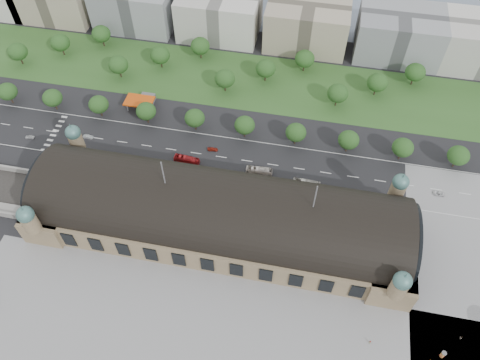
% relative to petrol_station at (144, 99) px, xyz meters
% --- Properties ---
extents(ground, '(900.00, 900.00, 0.00)m').
position_rel_petrol_station_xyz_m(ground, '(53.91, -65.28, -2.95)').
color(ground, black).
rests_on(ground, ground).
extents(station, '(150.00, 48.40, 44.30)m').
position_rel_petrol_station_xyz_m(station, '(53.91, -65.28, 7.33)').
color(station, '#8A7455').
rests_on(station, ground).
extents(plaza_south, '(190.00, 48.00, 0.12)m').
position_rel_petrol_station_xyz_m(plaza_south, '(63.91, -109.28, -2.95)').
color(plaza_south, gray).
rests_on(plaza_south, ground).
extents(road_slab, '(260.00, 26.00, 0.10)m').
position_rel_petrol_station_xyz_m(road_slab, '(33.91, -27.28, -2.95)').
color(road_slab, black).
rests_on(road_slab, ground).
extents(grass_belt, '(300.00, 45.00, 0.10)m').
position_rel_petrol_station_xyz_m(grass_belt, '(38.91, 27.72, -2.95)').
color(grass_belt, '#2D5421').
rests_on(grass_belt, ground).
extents(petrol_station, '(14.00, 13.00, 5.05)m').
position_rel_petrol_station_xyz_m(petrol_station, '(0.00, 0.00, 0.00)').
color(petrol_station, '#C8460B').
rests_on(petrol_station, ground).
extents(office_2, '(45.00, 32.00, 24.00)m').
position_rel_petrol_station_xyz_m(office_2, '(-26.09, 67.72, 9.05)').
color(office_2, gray).
rests_on(office_2, ground).
extents(office_3, '(45.00, 32.00, 24.00)m').
position_rel_petrol_station_xyz_m(office_3, '(23.91, 67.72, 9.05)').
color(office_3, silver).
rests_on(office_3, ground).
extents(office_4, '(45.00, 32.00, 24.00)m').
position_rel_petrol_station_xyz_m(office_4, '(73.91, 67.72, 9.05)').
color(office_4, tan).
rests_on(office_4, ground).
extents(office_5, '(45.00, 32.00, 24.00)m').
position_rel_petrol_station_xyz_m(office_5, '(123.91, 67.72, 9.05)').
color(office_5, gray).
rests_on(office_5, ground).
extents(tree_row_0, '(9.60, 9.60, 11.52)m').
position_rel_petrol_station_xyz_m(tree_row_0, '(-66.09, -12.28, 4.48)').
color(tree_row_0, '#2D2116').
rests_on(tree_row_0, ground).
extents(tree_row_1, '(9.60, 9.60, 11.52)m').
position_rel_petrol_station_xyz_m(tree_row_1, '(-42.09, -12.28, 4.48)').
color(tree_row_1, '#2D2116').
rests_on(tree_row_1, ground).
extents(tree_row_2, '(9.60, 9.60, 11.52)m').
position_rel_petrol_station_xyz_m(tree_row_2, '(-18.09, -12.28, 4.48)').
color(tree_row_2, '#2D2116').
rests_on(tree_row_2, ground).
extents(tree_row_3, '(9.60, 9.60, 11.52)m').
position_rel_petrol_station_xyz_m(tree_row_3, '(5.91, -12.28, 4.48)').
color(tree_row_3, '#2D2116').
rests_on(tree_row_3, ground).
extents(tree_row_4, '(9.60, 9.60, 11.52)m').
position_rel_petrol_station_xyz_m(tree_row_4, '(29.91, -12.28, 4.48)').
color(tree_row_4, '#2D2116').
rests_on(tree_row_4, ground).
extents(tree_row_5, '(9.60, 9.60, 11.52)m').
position_rel_petrol_station_xyz_m(tree_row_5, '(53.91, -12.28, 4.48)').
color(tree_row_5, '#2D2116').
rests_on(tree_row_5, ground).
extents(tree_row_6, '(9.60, 9.60, 11.52)m').
position_rel_petrol_station_xyz_m(tree_row_6, '(77.91, -12.28, 4.48)').
color(tree_row_6, '#2D2116').
rests_on(tree_row_6, ground).
extents(tree_row_7, '(9.60, 9.60, 11.52)m').
position_rel_petrol_station_xyz_m(tree_row_7, '(101.91, -12.28, 4.48)').
color(tree_row_7, '#2D2116').
rests_on(tree_row_7, ground).
extents(tree_row_8, '(9.60, 9.60, 11.52)m').
position_rel_petrol_station_xyz_m(tree_row_8, '(125.91, -12.28, 4.48)').
color(tree_row_8, '#2D2116').
rests_on(tree_row_8, ground).
extents(tree_row_9, '(9.60, 9.60, 11.52)m').
position_rel_petrol_station_xyz_m(tree_row_9, '(149.91, -12.28, 4.48)').
color(tree_row_9, '#2D2116').
rests_on(tree_row_9, ground).
extents(tree_belt_0, '(10.40, 10.40, 12.48)m').
position_rel_petrol_station_xyz_m(tree_belt_0, '(-76.09, 17.72, 5.10)').
color(tree_belt_0, '#2D2116').
rests_on(tree_belt_0, ground).
extents(tree_belt_1, '(10.40, 10.40, 12.48)m').
position_rel_petrol_station_xyz_m(tree_belt_1, '(-57.09, 29.72, 5.10)').
color(tree_belt_1, '#2D2116').
rests_on(tree_belt_1, ground).
extents(tree_belt_2, '(10.40, 10.40, 12.48)m').
position_rel_petrol_station_xyz_m(tree_belt_2, '(-38.09, 41.72, 5.10)').
color(tree_belt_2, '#2D2116').
rests_on(tree_belt_2, ground).
extents(tree_belt_3, '(10.40, 10.40, 12.48)m').
position_rel_petrol_station_xyz_m(tree_belt_3, '(-19.09, 17.72, 5.10)').
color(tree_belt_3, '#2D2116').
rests_on(tree_belt_3, ground).
extents(tree_belt_4, '(10.40, 10.40, 12.48)m').
position_rel_petrol_station_xyz_m(tree_belt_4, '(-0.09, 29.72, 5.10)').
color(tree_belt_4, '#2D2116').
rests_on(tree_belt_4, ground).
extents(tree_belt_5, '(10.40, 10.40, 12.48)m').
position_rel_petrol_station_xyz_m(tree_belt_5, '(18.91, 41.72, 5.10)').
color(tree_belt_5, '#2D2116').
rests_on(tree_belt_5, ground).
extents(tree_belt_6, '(10.40, 10.40, 12.48)m').
position_rel_petrol_station_xyz_m(tree_belt_6, '(37.91, 17.72, 5.10)').
color(tree_belt_6, '#2D2116').
rests_on(tree_belt_6, ground).
extents(tree_belt_7, '(10.40, 10.40, 12.48)m').
position_rel_petrol_station_xyz_m(tree_belt_7, '(56.91, 29.72, 5.10)').
color(tree_belt_7, '#2D2116').
rests_on(tree_belt_7, ground).
extents(tree_belt_8, '(10.40, 10.40, 12.48)m').
position_rel_petrol_station_xyz_m(tree_belt_8, '(75.91, 41.72, 5.10)').
color(tree_belt_8, '#2D2116').
rests_on(tree_belt_8, ground).
extents(tree_belt_9, '(10.40, 10.40, 12.48)m').
position_rel_petrol_station_xyz_m(tree_belt_9, '(94.91, 17.72, 5.10)').
color(tree_belt_9, '#2D2116').
rests_on(tree_belt_9, ground).
extents(tree_belt_10, '(10.40, 10.40, 12.48)m').
position_rel_petrol_station_xyz_m(tree_belt_10, '(113.91, 29.72, 5.10)').
color(tree_belt_10, '#2D2116').
rests_on(tree_belt_10, ground).
extents(tree_belt_11, '(10.40, 10.40, 12.48)m').
position_rel_petrol_station_xyz_m(tree_belt_11, '(132.91, 41.72, 5.10)').
color(tree_belt_11, '#2D2116').
rests_on(tree_belt_11, ground).
extents(traffic_car_0, '(4.37, 2.22, 1.43)m').
position_rel_petrol_station_xyz_m(traffic_car_0, '(-46.06, -33.31, -2.24)').
color(traffic_car_0, '#BDBEC0').
rests_on(traffic_car_0, ground).
extents(traffic_car_1, '(4.74, 1.71, 1.55)m').
position_rel_petrol_station_xyz_m(traffic_car_1, '(-18.86, -27.86, -2.17)').
color(traffic_car_1, '#94999C').
rests_on(traffic_car_1, ground).
extents(traffic_car_2, '(5.29, 2.88, 1.41)m').
position_rel_petrol_station_xyz_m(traffic_car_2, '(-5.27, -36.18, -2.25)').
color(traffic_car_2, black).
rests_on(traffic_car_2, ground).
extents(traffic_car_3, '(4.97, 2.54, 1.38)m').
position_rel_petrol_station_xyz_m(traffic_car_3, '(41.11, -23.99, -2.26)').
color(traffic_car_3, maroon).
rests_on(traffic_car_3, ground).
extents(traffic_car_4, '(4.04, 1.74, 1.36)m').
position_rel_petrol_station_xyz_m(traffic_car_4, '(46.50, -37.03, -2.27)').
color(traffic_car_4, '#192146').
rests_on(traffic_car_4, ground).
extents(traffic_car_6, '(4.87, 2.49, 1.31)m').
position_rel_petrol_station_xyz_m(traffic_car_6, '(142.46, -29.83, -2.29)').
color(traffic_car_6, silver).
rests_on(traffic_car_6, ground).
extents(parked_car_0, '(4.35, 2.78, 1.35)m').
position_rel_petrol_station_xyz_m(parked_car_0, '(-25.20, -40.28, -2.27)').
color(parked_car_0, black).
rests_on(parked_car_0, ground).
extents(parked_car_1, '(5.24, 4.70, 1.35)m').
position_rel_petrol_station_xyz_m(parked_car_1, '(1.64, -41.67, -2.27)').
color(parked_car_1, maroon).
rests_on(parked_car_1, ground).
extents(parked_car_2, '(5.55, 4.00, 1.49)m').
position_rel_petrol_station_xyz_m(parked_car_2, '(4.56, -43.34, -2.20)').
color(parked_car_2, '#1A2049').
rests_on(parked_car_2, ground).
extents(parked_car_3, '(5.04, 4.34, 1.63)m').
position_rel_petrol_station_xyz_m(parked_car_3, '(-9.51, -41.83, -2.13)').
color(parked_car_3, '#505457').
rests_on(parked_car_3, ground).
extents(parked_car_4, '(4.13, 3.74, 1.37)m').
position_rel_petrol_station_xyz_m(parked_car_4, '(11.47, -44.28, -2.27)').
color(parked_car_4, silver).
rests_on(parked_car_4, ground).
extents(parked_car_5, '(6.29, 4.54, 1.59)m').
position_rel_petrol_station_xyz_m(parked_car_5, '(27.28, -42.52, -2.15)').
color(parked_car_5, '#96999E').
rests_on(parked_car_5, ground).
extents(parked_car_6, '(4.63, 3.92, 1.27)m').
position_rel_petrol_station_xyz_m(parked_car_6, '(10.25, -40.28, -2.31)').
color(parked_car_6, black).
rests_on(parked_car_6, ground).
extents(bus_west, '(11.96, 3.76, 3.28)m').
position_rel_petrol_station_xyz_m(bus_west, '(31.18, -33.28, -1.31)').
color(bus_west, red).
rests_on(bus_west, ground).
extents(bus_mid, '(11.98, 3.36, 3.30)m').
position_rel_petrol_station_xyz_m(bus_mid, '(64.54, -33.28, -1.30)').
color(bus_mid, silver).
rests_on(bus_mid, ground).
extents(bus_east, '(12.32, 3.30, 3.40)m').
position_rel_petrol_station_xyz_m(bus_east, '(86.01, -36.52, -1.25)').
color(bus_east, beige).
rests_on(bus_east, ground).
extents(advertising_column, '(1.68, 1.68, 3.18)m').
position_rel_petrol_station_xyz_m(advertising_column, '(139.33, -100.43, -1.30)').
color(advertising_column, '#B7412D').
rests_on(advertising_column, ground).
extents(pedestrian_0, '(0.92, 0.61, 1.75)m').
position_rel_petrol_station_xyz_m(pedestrian_0, '(115.15, -100.73, -2.07)').
color(pedestrian_0, gray).
rests_on(pedestrian_0, ground).
extents(pedestrian_1, '(0.72, 0.74, 1.71)m').
position_rel_petrol_station_xyz_m(pedestrian_1, '(135.22, -102.93, -2.09)').
color(pedestrian_1, gray).
rests_on(pedestrian_1, ground).
extents(pedestrian_2, '(0.89, 1.10, 1.96)m').
position_rel_petrol_station_xyz_m(pedestrian_2, '(146.07, -93.03, -1.97)').
color(pedestrian_2, gray).
rests_on(pedestrian_2, ground).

